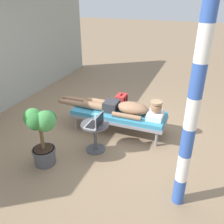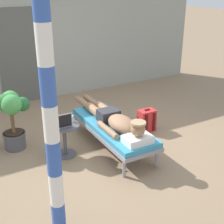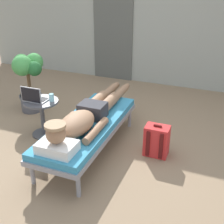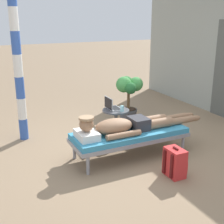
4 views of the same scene
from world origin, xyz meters
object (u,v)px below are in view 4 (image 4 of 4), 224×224
Objects in this scene: lounge_chair at (130,135)px; porch_post at (18,66)px; person_reclining at (127,125)px; drink_glass at (122,109)px; backpack at (175,163)px; side_table at (116,119)px; laptop at (112,106)px; potted_plant at (129,94)px.

porch_post is (-1.44, -1.36, 0.97)m from lounge_chair.
person_reclining reaches higher than drink_glass.
porch_post is at bearing -144.82° from backpack.
drink_glass is 0.25× the size of backpack.
person_reclining is at bearing -14.01° from side_table.
laptop is 2.90× the size of drink_glass.
side_table is 0.24m from laptop.
potted_plant is 2.23m from porch_post.
side_table is 4.89× the size of drink_glass.
potted_plant is at bearing 150.47° from person_reclining.
drink_glass is (0.15, 0.04, 0.22)m from side_table.
side_table is at bearing -164.02° from drink_glass.
person_reclining is 20.30× the size of drink_glass.
backpack is (1.61, 0.10, -0.16)m from side_table.
person_reclining reaches higher than lounge_chair.
person_reclining is at bearing -90.00° from lounge_chair.
side_table is at bearing 169.31° from lounge_chair.
person_reclining is at bearing 42.35° from porch_post.
lounge_chair is 0.88m from laptop.
lounge_chair is at bearing -163.77° from backpack.
drink_glass reaches higher than backpack.
drink_glass is 0.96m from potted_plant.
potted_plant reaches higher than backpack.
potted_plant is at bearing 144.24° from drink_glass.
person_reclining is 0.94m from backpack.
drink_glass is (0.21, 0.09, -0.01)m from laptop.
drink_glass is 1.51m from backpack.
porch_post is (-1.44, -1.31, 0.80)m from person_reclining.
backpack is at bearing 5.03° from laptop.
backpack is (1.46, 0.05, -0.38)m from drink_glass.
lounge_chair is 0.18m from person_reclining.
drink_glass is 1.90m from porch_post.
potted_plant is (-1.41, 0.80, 0.08)m from person_reclining.
lounge_chair is 1.91× the size of potted_plant.
side_table is 0.20× the size of porch_post.
side_table is (-0.78, 0.19, -0.16)m from person_reclining.
potted_plant is at bearing 136.13° from side_table.
potted_plant is at bearing 130.91° from laptop.
person_reclining is at bearing -160.82° from backpack.
porch_post reaches higher than side_table.
side_table is 0.27m from drink_glass.
potted_plant is at bearing 88.99° from porch_post.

